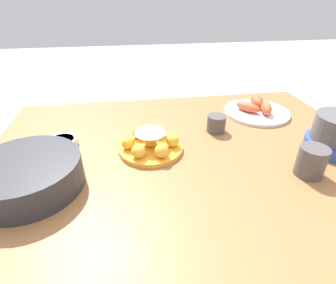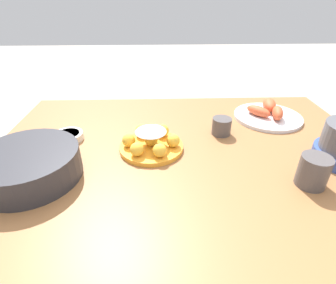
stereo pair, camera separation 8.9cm
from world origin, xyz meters
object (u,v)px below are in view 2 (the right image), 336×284
cup_near (222,126)px  dining_table (184,174)px  serving_bowl (28,164)px  seafood_platter (268,114)px  cake_plate (151,142)px  cup_far (313,171)px  sauce_bowl (68,136)px

cup_near → dining_table: bearing=43.3°
serving_bowl → cup_near: size_ratio=4.07×
seafood_platter → serving_bowl: bearing=24.1°
serving_bowl → cake_plate: bearing=-158.0°
dining_table → cake_plate: cake_plate is taller
seafood_platter → cup_far: bearing=84.7°
seafood_platter → cup_near: bearing=30.4°
dining_table → cup_near: cup_near is taller
serving_bowl → sauce_bowl: serving_bowl is taller
dining_table → cup_near: (-0.15, -0.14, 0.12)m
serving_bowl → cup_far: size_ratio=3.18×
cake_plate → cup_near: bearing=-158.9°
seafood_platter → cup_far: (0.04, 0.45, 0.03)m
serving_bowl → cup_near: bearing=-158.4°
dining_table → cake_plate: (0.12, -0.04, 0.11)m
cake_plate → cup_far: cup_far is taller
cake_plate → sauce_bowl: (0.31, -0.08, -0.01)m
cake_plate → serving_bowl: 0.38m
dining_table → cup_far: (-0.35, 0.17, 0.13)m
cake_plate → sauce_bowl: 0.32m
cup_far → dining_table: bearing=-25.8°
cake_plate → serving_bowl: size_ratio=0.75×
seafood_platter → sauce_bowl: bearing=11.2°
serving_bowl → sauce_bowl: (-0.05, -0.22, -0.03)m
cake_plate → serving_bowl: bearing=22.0°
seafood_platter → cake_plate: bearing=25.6°
seafood_platter → dining_table: bearing=36.0°
dining_table → cup_far: cup_far is taller
sauce_bowl → seafood_platter: size_ratio=0.38×
cup_far → sauce_bowl: bearing=-20.4°
sauce_bowl → cup_near: (-0.58, -0.02, 0.02)m
cup_near → cup_far: cup_far is taller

